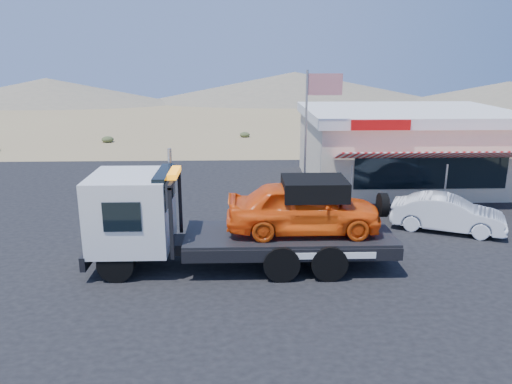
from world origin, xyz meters
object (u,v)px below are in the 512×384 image
Objects in this scene: white_sedan at (448,213)px; tow_truck at (234,215)px; flagpole at (311,124)px; jerky_store at (404,146)px.

tow_truck is at bearing 133.72° from white_sedan.
tow_truck is 1.58× the size of flagpole.
jerky_store is at bearing 38.79° from flagpole.
white_sedan is 0.40× the size of jerky_store.
jerky_store is at bearing 18.72° from white_sedan.
flagpole is at bearing -141.21° from jerky_store.
white_sedan is at bearing -94.76° from jerky_store.
tow_truck is 2.27× the size of white_sedan.
white_sedan is 0.70× the size of flagpole.
flagpole is (-4.93, 3.14, 3.06)m from white_sedan.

